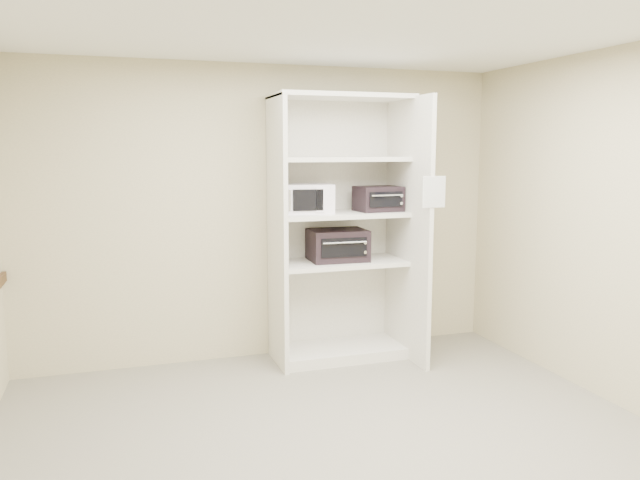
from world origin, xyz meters
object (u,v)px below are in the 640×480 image
object	(u,v)px
shelving_unit	(345,238)
toaster_oven_upper	(378,199)
microwave	(308,199)
toaster_oven_lower	(337,245)

from	to	relation	value
shelving_unit	toaster_oven_upper	xyz separation A→B (m)	(0.31, -0.03, 0.35)
shelving_unit	microwave	bearing A→B (deg)	177.89
microwave	toaster_oven_lower	bearing A→B (deg)	7.56
toaster_oven_upper	toaster_oven_lower	world-z (taller)	toaster_oven_upper
toaster_oven_lower	shelving_unit	bearing A→B (deg)	-11.83
shelving_unit	toaster_oven_lower	bearing A→B (deg)	165.55
shelving_unit	toaster_oven_upper	size ratio (longest dim) A/B	6.06
microwave	shelving_unit	bearing A→B (deg)	4.68
shelving_unit	toaster_oven_lower	distance (m)	0.10
microwave	toaster_oven_lower	distance (m)	0.52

